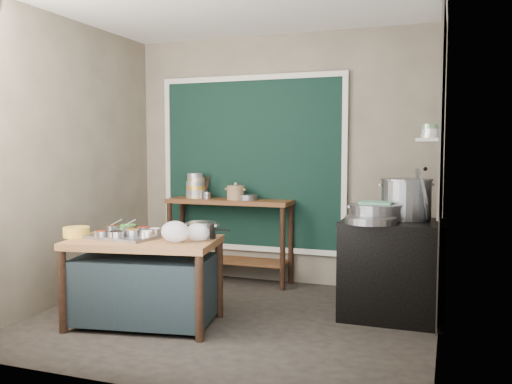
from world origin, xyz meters
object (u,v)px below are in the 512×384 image
(ceramic_crock, at_px, (236,194))
(condiment_tray, at_px, (125,236))
(yellow_basin, at_px, (76,232))
(stove_block, at_px, (393,271))
(saucepan, at_px, (202,230))
(stock_pot, at_px, (406,199))
(utensil_cup, at_px, (207,195))
(back_counter, at_px, (229,241))
(prep_table, at_px, (144,282))
(steamer, at_px, (376,212))

(ceramic_crock, bearing_deg, condiment_tray, -103.17)
(condiment_tray, bearing_deg, yellow_basin, -164.77)
(condiment_tray, bearing_deg, stove_block, 23.11)
(saucepan, bearing_deg, yellow_basin, -161.44)
(stove_block, relative_size, stock_pot, 1.89)
(yellow_basin, bearing_deg, saucepan, 15.56)
(saucepan, relative_size, utensil_cup, 1.94)
(back_counter, relative_size, condiment_tray, 2.46)
(saucepan, bearing_deg, condiment_tray, -161.23)
(prep_table, height_order, stove_block, stove_block)
(back_counter, distance_m, saucepan, 1.56)
(condiment_tray, distance_m, saucepan, 0.68)
(stove_block, height_order, saucepan, saucepan)
(saucepan, bearing_deg, prep_table, -154.44)
(stove_block, bearing_deg, condiment_tray, -156.89)
(saucepan, bearing_deg, utensil_cup, 116.54)
(yellow_basin, relative_size, utensil_cup, 1.69)
(yellow_basin, distance_m, steamer, 2.65)
(prep_table, relative_size, saucepan, 4.75)
(prep_table, bearing_deg, back_counter, 76.96)
(back_counter, bearing_deg, stock_pot, -16.27)
(saucepan, distance_m, utensil_cup, 1.61)
(stove_block, height_order, steamer, steamer)
(prep_table, bearing_deg, stock_pot, 17.97)
(stock_pot, bearing_deg, yellow_basin, -156.07)
(prep_table, xyz_separation_m, stove_block, (2.00, 0.94, 0.05))
(utensil_cup, distance_m, stock_pot, 2.34)
(yellow_basin, xyz_separation_m, ceramic_crock, (0.80, 1.75, 0.23))
(stove_block, bearing_deg, saucepan, -153.99)
(saucepan, bearing_deg, stock_pot, 31.95)
(steamer, bearing_deg, condiment_tray, -156.75)
(yellow_basin, bearing_deg, utensil_cup, 76.25)
(ceramic_crock, bearing_deg, stock_pot, -16.07)
(stove_block, relative_size, steamer, 1.94)
(back_counter, height_order, steamer, steamer)
(condiment_tray, bearing_deg, utensil_cup, 89.61)
(utensil_cup, bearing_deg, prep_table, -83.89)
(ceramic_crock, bearing_deg, stove_block, -21.05)
(back_counter, relative_size, saucepan, 5.51)
(back_counter, relative_size, utensil_cup, 10.70)
(condiment_tray, bearing_deg, ceramic_crock, 76.83)
(utensil_cup, relative_size, stock_pot, 0.28)
(steamer, bearing_deg, back_counter, 155.59)
(saucepan, height_order, stock_pot, stock_pot)
(stove_block, bearing_deg, prep_table, -154.77)
(yellow_basin, bearing_deg, condiment_tray, 15.23)
(stove_block, height_order, ceramic_crock, ceramic_crock)
(condiment_tray, relative_size, saucepan, 2.24)
(prep_table, bearing_deg, condiment_tray, 167.93)
(saucepan, distance_m, stock_pot, 1.87)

